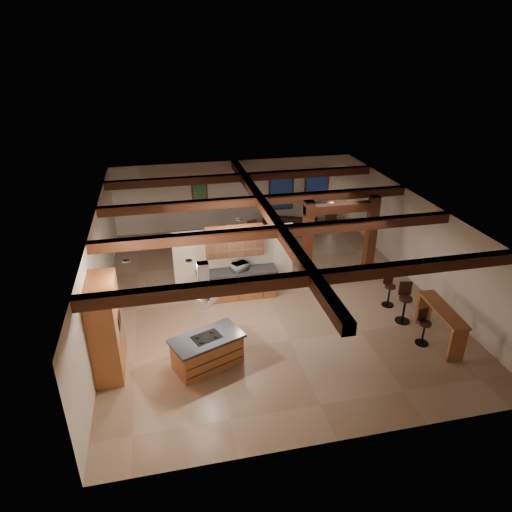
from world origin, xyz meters
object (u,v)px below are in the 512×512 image
(sofa, at_px, (290,222))
(dining_table, at_px, (242,245))
(kitchen_island, at_px, (207,351))
(bar_counter, at_px, (441,319))

(sofa, bearing_deg, dining_table, 61.22)
(kitchen_island, xyz_separation_m, bar_counter, (6.25, -0.29, 0.25))
(kitchen_island, distance_m, dining_table, 6.54)
(dining_table, distance_m, sofa, 3.16)
(kitchen_island, height_order, bar_counter, bar_counter)
(sofa, relative_size, bar_counter, 1.18)
(kitchen_island, distance_m, sofa, 9.34)
(bar_counter, bearing_deg, dining_table, 122.90)
(kitchen_island, relative_size, sofa, 0.85)
(sofa, xyz_separation_m, bar_counter, (1.73, -8.47, 0.35))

